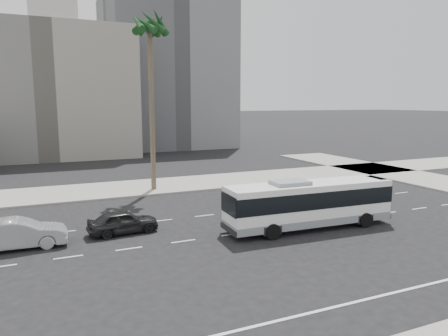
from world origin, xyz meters
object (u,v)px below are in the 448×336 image
car_b (19,234)px  palm_near (150,30)px  car_a (123,222)px  city_bus (309,203)px

car_b → palm_near: bearing=-39.2°
car_a → car_b: bearing=90.1°
car_a → car_b: car_b is taller
city_bus → palm_near: palm_near is taller
car_a → car_b: (-5.50, -0.43, 0.10)m
city_bus → palm_near: size_ratio=0.71×
car_a → palm_near: 17.66m
car_a → city_bus: bearing=-112.9°
city_bus → car_a: (-10.60, 3.56, -0.90)m
city_bus → palm_near: (-5.91, 14.69, 11.97)m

